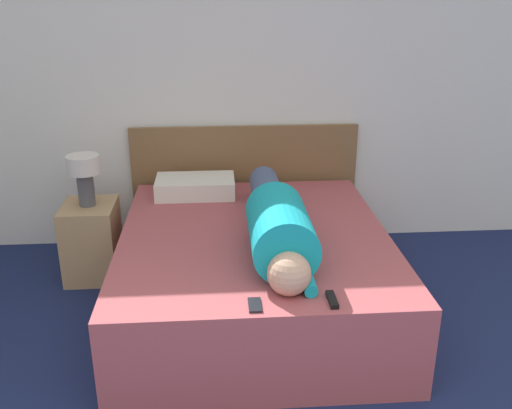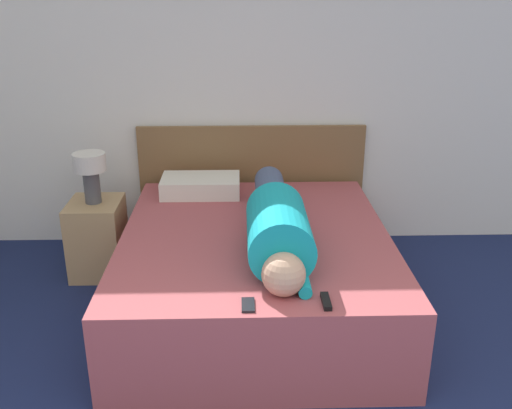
% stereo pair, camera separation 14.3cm
% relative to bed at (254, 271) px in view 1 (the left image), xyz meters
% --- Properties ---
extents(wall_back, '(5.87, 0.06, 2.60)m').
position_rel_bed_xyz_m(wall_back, '(-0.13, 1.15, 1.03)').
color(wall_back, white).
rests_on(wall_back, ground_plane).
extents(bed, '(1.69, 1.98, 0.54)m').
position_rel_bed_xyz_m(bed, '(0.00, 0.00, 0.00)').
color(bed, '#A84C51').
rests_on(bed, ground_plane).
extents(headboard, '(1.81, 0.04, 0.98)m').
position_rel_bed_xyz_m(headboard, '(0.00, 1.08, 0.22)').
color(headboard, brown).
rests_on(headboard, ground_plane).
extents(nightstand, '(0.37, 0.43, 0.56)m').
position_rel_bed_xyz_m(nightstand, '(-1.15, 0.54, 0.01)').
color(nightstand, tan).
rests_on(nightstand, ground_plane).
extents(table_lamp, '(0.23, 0.23, 0.36)m').
position_rel_bed_xyz_m(table_lamp, '(-1.15, 0.54, 0.53)').
color(table_lamp, '#4C4C51').
rests_on(table_lamp, nightstand).
extents(person_lying, '(0.36, 1.62, 0.36)m').
position_rel_bed_xyz_m(person_lying, '(0.12, -0.22, 0.42)').
color(person_lying, tan).
rests_on(person_lying, bed).
extents(pillow_near_headboard, '(0.58, 0.35, 0.13)m').
position_rel_bed_xyz_m(pillow_near_headboard, '(-0.39, 0.73, 0.34)').
color(pillow_near_headboard, silver).
rests_on(pillow_near_headboard, bed).
extents(tv_remote, '(0.04, 0.15, 0.02)m').
position_rel_bed_xyz_m(tv_remote, '(0.33, -0.87, 0.28)').
color(tv_remote, black).
rests_on(tv_remote, bed).
extents(cell_phone, '(0.06, 0.13, 0.01)m').
position_rel_bed_xyz_m(cell_phone, '(-0.06, -0.88, 0.28)').
color(cell_phone, black).
rests_on(cell_phone, bed).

